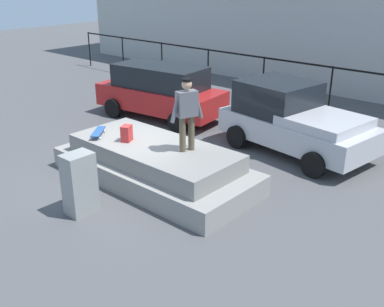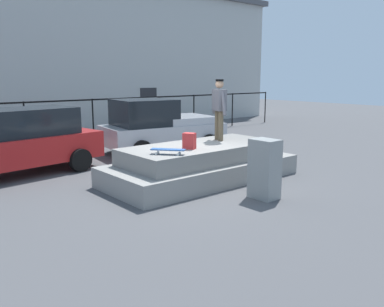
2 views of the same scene
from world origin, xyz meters
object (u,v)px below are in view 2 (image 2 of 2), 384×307
at_px(car_red_hatchback_near, 16,140).
at_px(utility_box, 265,169).
at_px(car_silver_pickup_mid, 159,126).
at_px(skateboard, 168,150).
at_px(skateboarder, 219,106).
at_px(backpack, 189,141).

distance_m(car_red_hatchback_near, utility_box, 6.58).
relative_size(car_red_hatchback_near, car_silver_pickup_mid, 1.04).
xyz_separation_m(skateboard, car_red_hatchback_near, (-1.98, 4.06, -0.08)).
distance_m(skateboarder, utility_box, 2.72).
bearing_deg(utility_box, backpack, 108.83).
height_order(skateboarder, car_silver_pickup_mid, skateboarder).
height_order(skateboarder, backpack, skateboarder).
height_order(car_red_hatchback_near, utility_box, car_red_hatchback_near).
distance_m(skateboard, utility_box, 2.14).
distance_m(backpack, car_silver_pickup_mid, 4.59).
distance_m(car_silver_pickup_mid, utility_box, 6.08).
height_order(skateboarder, utility_box, skateboarder).
relative_size(skateboarder, backpack, 4.24).
height_order(skateboard, backpack, backpack).
bearing_deg(car_red_hatchback_near, car_silver_pickup_mid, 3.15).
xyz_separation_m(skateboarder, car_red_hatchback_near, (-4.23, 3.33, -0.91)).
xyz_separation_m(skateboarder, skateboard, (-2.25, -0.72, -0.83)).
relative_size(skateboard, car_silver_pickup_mid, 0.16).
relative_size(skateboarder, skateboard, 2.25).
relative_size(car_silver_pickup_mid, utility_box, 3.37).
bearing_deg(skateboard, car_silver_pickup_mid, 56.50).
xyz_separation_m(skateboarder, backpack, (-1.45, -0.50, -0.74)).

